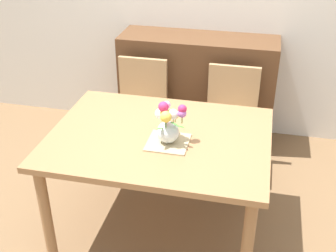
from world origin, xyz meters
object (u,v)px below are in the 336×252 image
object	(u,v)px
chair_left	(140,104)
chair_right	(231,114)
flower_vase	(168,124)
dining_table	(159,147)
dresser	(197,89)

from	to	relation	value
chair_left	chair_right	world-z (taller)	same
chair_right	flower_vase	world-z (taller)	flower_vase
dining_table	flower_vase	distance (m)	0.24
dining_table	dresser	xyz separation A→B (m)	(0.03, 1.33, -0.18)
flower_vase	dresser	bearing A→B (deg)	91.72
dining_table	chair_right	xyz separation A→B (m)	(0.39, 0.87, -0.16)
chair_right	dresser	distance (m)	0.58
chair_left	flower_vase	distance (m)	1.11
chair_left	dresser	distance (m)	0.62
dresser	flower_vase	bearing A→B (deg)	-88.28
chair_left	flower_vase	xyz separation A→B (m)	(0.46, -0.94, 0.38)
chair_left	dining_table	bearing A→B (deg)	113.88
dining_table	dresser	distance (m)	1.34
chair_left	dresser	bearing A→B (deg)	-132.59
chair_right	flower_vase	xyz separation A→B (m)	(-0.31, -0.94, 0.38)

